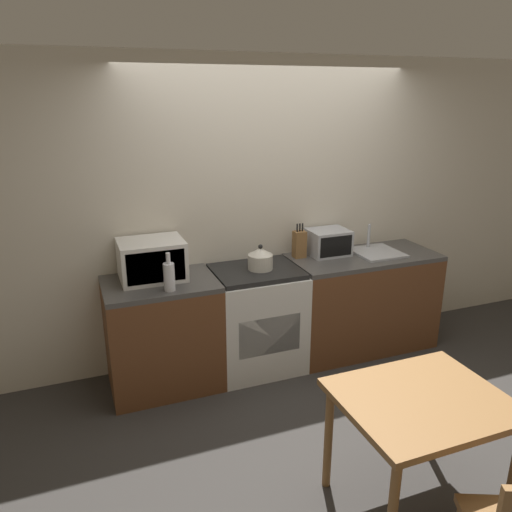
{
  "coord_description": "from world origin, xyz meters",
  "views": [
    {
      "loc": [
        -1.64,
        -2.87,
        2.29
      ],
      "look_at": [
        -0.28,
        0.66,
        1.05
      ],
      "focal_mm": 35.0,
      "sensor_mm": 36.0,
      "label": 1
    }
  ],
  "objects_px": {
    "stove_range": "(256,319)",
    "dining_table": "(421,412)",
    "bottle": "(169,276)",
    "kettle": "(260,259)",
    "toaster_oven": "(328,242)",
    "microwave": "(152,260)"
  },
  "relations": [
    {
      "from": "stove_range",
      "to": "microwave",
      "type": "relative_size",
      "value": 1.81
    },
    {
      "from": "microwave",
      "to": "stove_range",
      "type": "bearing_deg",
      "value": -6.29
    },
    {
      "from": "toaster_oven",
      "to": "kettle",
      "type": "bearing_deg",
      "value": -168.19
    },
    {
      "from": "kettle",
      "to": "dining_table",
      "type": "bearing_deg",
      "value": -82.13
    },
    {
      "from": "bottle",
      "to": "toaster_oven",
      "type": "distance_m",
      "value": 1.55
    },
    {
      "from": "bottle",
      "to": "toaster_oven",
      "type": "relative_size",
      "value": 0.82
    },
    {
      "from": "kettle",
      "to": "toaster_oven",
      "type": "relative_size",
      "value": 0.6
    },
    {
      "from": "kettle",
      "to": "microwave",
      "type": "relative_size",
      "value": 0.43
    },
    {
      "from": "bottle",
      "to": "dining_table",
      "type": "xyz_separation_m",
      "value": [
        1.04,
        -1.58,
        -0.38
      ]
    },
    {
      "from": "bottle",
      "to": "dining_table",
      "type": "bearing_deg",
      "value": -56.61
    },
    {
      "from": "kettle",
      "to": "bottle",
      "type": "distance_m",
      "value": 0.82
    },
    {
      "from": "stove_range",
      "to": "kettle",
      "type": "height_order",
      "value": "kettle"
    },
    {
      "from": "microwave",
      "to": "toaster_oven",
      "type": "distance_m",
      "value": 1.59
    },
    {
      "from": "bottle",
      "to": "kettle",
      "type": "bearing_deg",
      "value": 13.83
    },
    {
      "from": "stove_range",
      "to": "dining_table",
      "type": "bearing_deg",
      "value": -81.12
    },
    {
      "from": "kettle",
      "to": "bottle",
      "type": "relative_size",
      "value": 0.73
    },
    {
      "from": "toaster_oven",
      "to": "dining_table",
      "type": "height_order",
      "value": "toaster_oven"
    },
    {
      "from": "dining_table",
      "to": "toaster_oven",
      "type": "bearing_deg",
      "value": 76.33
    },
    {
      "from": "kettle",
      "to": "dining_table",
      "type": "relative_size",
      "value": 0.24
    },
    {
      "from": "kettle",
      "to": "dining_table",
      "type": "xyz_separation_m",
      "value": [
        0.25,
        -1.78,
        -0.36
      ]
    },
    {
      "from": "stove_range",
      "to": "dining_table",
      "type": "distance_m",
      "value": 1.82
    },
    {
      "from": "microwave",
      "to": "dining_table",
      "type": "height_order",
      "value": "microwave"
    }
  ]
}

